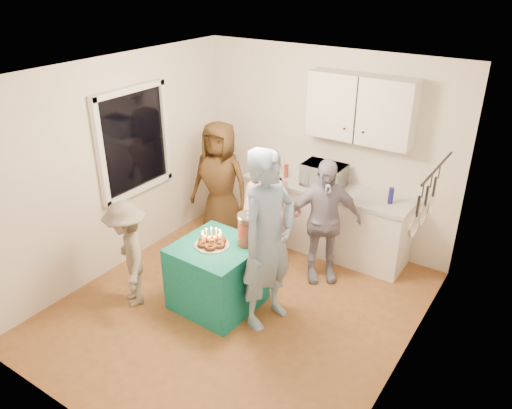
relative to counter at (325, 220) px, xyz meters
The scene contains 19 objects.
floor 1.76m from the counter, 96.71° to the right, with size 4.00×4.00×0.00m, color brown.
ceiling 2.76m from the counter, 96.71° to the right, with size 4.00×4.00×0.00m, color white.
back_wall 0.94m from the counter, 123.69° to the left, with size 3.60×3.60×0.00m, color silver.
left_wall 2.77m from the counter, 139.64° to the right, with size 4.00×4.00×0.00m, color silver.
right_wall 2.49m from the counter, 46.74° to the right, with size 4.00×4.00×0.00m, color silver.
window_night 2.66m from the counter, 144.60° to the right, with size 0.04×1.00×1.20m, color black.
counter is the anchor object (origin of this frame).
countertop 0.46m from the counter, 90.00° to the right, with size 2.24×0.62×0.05m, color beige.
upper_cabinet 1.56m from the counter, 26.57° to the left, with size 1.30×0.30×0.80m, color white.
pot_rack 2.16m from the counter, 33.34° to the right, with size 0.12×1.00×0.60m, color black.
microwave 0.63m from the counter, behind, with size 0.54×0.37×0.30m, color white.
party_table 1.83m from the counter, 103.85° to the right, with size 0.85×0.85×0.76m, color #117264.
donut_cake 1.90m from the counter, 105.04° to the right, with size 0.38×0.38×0.18m, color #381C0C, non-canonical shape.
punch_jar 1.64m from the counter, 96.34° to the right, with size 0.22×0.22×0.34m, color red.
man_birthday 1.78m from the counter, 84.21° to the right, with size 0.72×0.47×1.96m, color #819EBC.
woman_back_left 1.48m from the counter, 156.52° to the right, with size 0.83×0.54×1.70m, color brown.
woman_back_center 1.02m from the counter, 109.08° to the right, with size 0.79×0.61×1.62m, color pink.
woman_back_right 0.79m from the counter, 66.89° to the right, with size 0.91×0.38×1.56m, color #161138.
child_near_left 2.62m from the counter, 119.03° to the right, with size 0.81×0.47×1.26m, color #655D51.
Camera 1 is at (2.70, -3.69, 3.53)m, focal length 35.00 mm.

